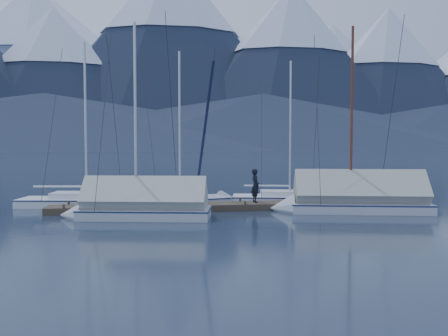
{
  "coord_description": "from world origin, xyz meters",
  "views": [
    {
      "loc": [
        -3.74,
        -22.51,
        3.5
      ],
      "look_at": [
        0.0,
        2.0,
        2.2
      ],
      "focal_mm": 38.0,
      "sensor_mm": 36.0,
      "label": 1
    }
  ],
  "objects_px": {
    "sailboat_open_right": "(298,200)",
    "sailboat_covered_far": "(133,208)",
    "sailboat_covered_near": "(347,202)",
    "sailboat_open_left": "(96,203)",
    "sailboat_open_mid": "(188,202)",
    "person": "(255,186)"
  },
  "relations": [
    {
      "from": "sailboat_open_right",
      "to": "sailboat_covered_far",
      "type": "height_order",
      "value": "sailboat_covered_far"
    },
    {
      "from": "sailboat_open_right",
      "to": "sailboat_covered_near",
      "type": "bearing_deg",
      "value": -68.46
    },
    {
      "from": "sailboat_open_left",
      "to": "sailboat_open_mid",
      "type": "xyz_separation_m",
      "value": [
        5.08,
        -0.23,
        -0.01
      ]
    },
    {
      "from": "person",
      "to": "sailboat_open_left",
      "type": "bearing_deg",
      "value": 67.02
    },
    {
      "from": "sailboat_covered_near",
      "to": "sailboat_open_left",
      "type": "bearing_deg",
      "value": 163.13
    },
    {
      "from": "sailboat_covered_far",
      "to": "person",
      "type": "distance_m",
      "value": 6.78
    },
    {
      "from": "sailboat_open_right",
      "to": "person",
      "type": "distance_m",
      "value": 3.68
    },
    {
      "from": "sailboat_open_left",
      "to": "person",
      "type": "relative_size",
      "value": 5.5
    },
    {
      "from": "sailboat_open_right",
      "to": "sailboat_covered_near",
      "type": "xyz_separation_m",
      "value": [
        1.44,
        -3.66,
        0.36
      ]
    },
    {
      "from": "sailboat_open_left",
      "to": "sailboat_open_right",
      "type": "relative_size",
      "value": 1.09
    },
    {
      "from": "sailboat_open_left",
      "to": "sailboat_open_mid",
      "type": "distance_m",
      "value": 5.08
    },
    {
      "from": "sailboat_covered_far",
      "to": "sailboat_open_right",
      "type": "bearing_deg",
      "value": 24.32
    },
    {
      "from": "sailboat_open_left",
      "to": "sailboat_covered_far",
      "type": "height_order",
      "value": "sailboat_covered_far"
    },
    {
      "from": "sailboat_open_mid",
      "to": "person",
      "type": "bearing_deg",
      "value": -29.1
    },
    {
      "from": "sailboat_covered_far",
      "to": "sailboat_open_left",
      "type": "bearing_deg",
      "value": 116.05
    },
    {
      "from": "sailboat_covered_far",
      "to": "sailboat_open_mid",
      "type": "bearing_deg",
      "value": 55.59
    },
    {
      "from": "sailboat_open_right",
      "to": "person",
      "type": "height_order",
      "value": "sailboat_open_right"
    },
    {
      "from": "sailboat_covered_near",
      "to": "sailboat_covered_far",
      "type": "bearing_deg",
      "value": -177.12
    },
    {
      "from": "sailboat_open_mid",
      "to": "sailboat_open_right",
      "type": "xyz_separation_m",
      "value": [
        6.4,
        -0.03,
        -0.01
      ]
    },
    {
      "from": "sailboat_open_mid",
      "to": "sailboat_covered_far",
      "type": "bearing_deg",
      "value": -124.41
    },
    {
      "from": "sailboat_open_mid",
      "to": "sailboat_covered_near",
      "type": "xyz_separation_m",
      "value": [
        7.84,
        -3.69,
        0.35
      ]
    },
    {
      "from": "sailboat_open_mid",
      "to": "sailboat_covered_near",
      "type": "bearing_deg",
      "value": -25.18
    }
  ]
}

